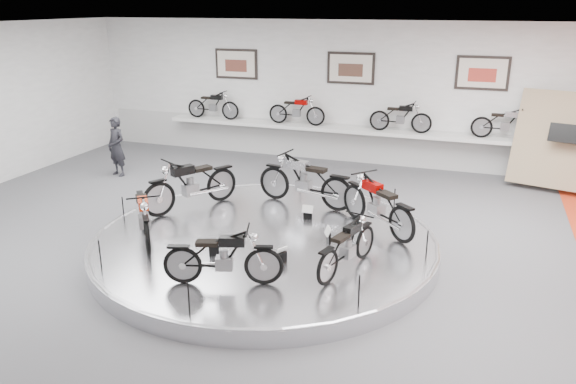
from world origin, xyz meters
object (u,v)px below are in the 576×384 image
(bike_a, at_px, (377,204))
(bike_d, at_px, (144,215))
(visitor, at_px, (117,147))
(bike_f, at_px, (347,246))
(bike_e, at_px, (223,256))
(bike_b, at_px, (305,180))
(bike_c, at_px, (191,183))
(shelf, at_px, (347,130))
(display_platform, at_px, (265,243))

(bike_a, xyz_separation_m, bike_d, (-3.91, -1.89, -0.04))
(visitor, bearing_deg, bike_d, -32.28)
(bike_a, height_order, bike_f, bike_a)
(bike_d, xyz_separation_m, bike_f, (3.78, 0.00, -0.05))
(bike_a, distance_m, bike_e, 3.47)
(bike_b, xyz_separation_m, bike_f, (1.60, -2.76, -0.12))
(bike_c, height_order, bike_f, bike_c)
(shelf, bearing_deg, bike_a, -70.55)
(bike_d, bearing_deg, bike_a, 78.55)
(bike_f, bearing_deg, bike_a, 12.88)
(bike_e, bearing_deg, shelf, 72.97)
(bike_d, xyz_separation_m, visitor, (-3.52, 4.14, 0.00))
(bike_c, xyz_separation_m, bike_e, (2.08, -2.84, -0.10))
(bike_b, height_order, bike_f, bike_b)
(bike_c, bearing_deg, bike_e, 66.93)
(bike_e, bearing_deg, bike_c, 108.64)
(bike_b, height_order, bike_d, bike_b)
(shelf, distance_m, bike_b, 4.52)
(bike_a, relative_size, bike_e, 1.14)
(bike_e, bearing_deg, visitor, 119.47)
(bike_a, bearing_deg, bike_f, 127.01)
(bike_b, bearing_deg, visitor, -2.80)
(visitor, bearing_deg, bike_b, 3.82)
(shelf, relative_size, bike_d, 6.60)
(bike_b, bearing_deg, bike_e, 99.33)
(shelf, bearing_deg, display_platform, -90.00)
(bike_a, bearing_deg, visitor, 23.95)
(shelf, distance_m, bike_c, 5.87)
(display_platform, bearing_deg, bike_a, 27.77)
(bike_b, bearing_deg, bike_f, 130.74)
(bike_c, height_order, bike_d, bike_c)
(display_platform, xyz_separation_m, bike_a, (1.91, 1.00, 0.68))
(bike_e, distance_m, bike_f, 2.00)
(bike_d, xyz_separation_m, bike_e, (2.09, -1.07, -0.03))
(shelf, relative_size, bike_a, 6.12)
(shelf, distance_m, bike_d, 7.56)
(bike_a, height_order, visitor, visitor)
(bike_c, relative_size, visitor, 1.19)
(bike_a, bearing_deg, bike_d, 66.62)
(shelf, xyz_separation_m, bike_f, (1.78, -7.28, -0.26))
(bike_a, bearing_deg, bike_b, 13.79)
(bike_b, xyz_separation_m, bike_d, (-2.19, -2.77, -0.07))
(bike_a, height_order, bike_e, bike_a)
(display_platform, xyz_separation_m, shelf, (0.00, 6.40, 0.85))
(bike_c, relative_size, bike_f, 1.27)
(shelf, xyz_separation_m, bike_d, (-2.00, -7.29, -0.21))
(bike_d, height_order, bike_e, bike_d)
(display_platform, xyz_separation_m, bike_d, (-2.00, -0.89, 0.64))
(bike_f, distance_m, visitor, 8.40)
(bike_b, height_order, bike_c, bike_b)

